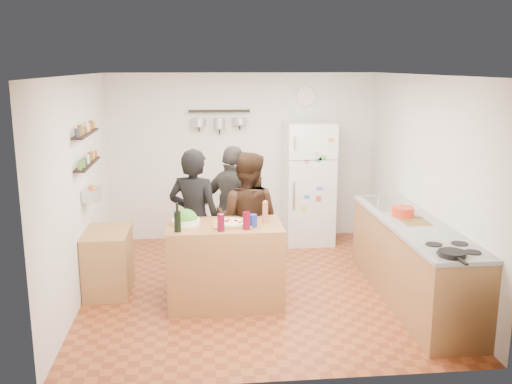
{
  "coord_description": "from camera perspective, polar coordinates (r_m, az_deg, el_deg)",
  "views": [
    {
      "loc": [
        -0.66,
        -6.4,
        2.61
      ],
      "look_at": [
        0.0,
        0.1,
        1.15
      ],
      "focal_mm": 40.0,
      "sensor_mm": 36.0,
      "label": 1
    }
  ],
  "objects": [
    {
      "name": "counter_run",
      "position": [
        6.67,
        15.39,
        -6.78
      ],
      "size": [
        0.63,
        2.63,
        0.9
      ],
      "primitive_type": "cube",
      "color": "#9E7042",
      "rests_on": "floor"
    },
    {
      "name": "wine_glass_near",
      "position": [
        5.97,
        -3.53,
        -3.07
      ],
      "size": [
        0.08,
        0.08,
        0.18
      ],
      "primitive_type": "cylinder",
      "color": "#5D071D",
      "rests_on": "prep_island"
    },
    {
      "name": "skillet",
      "position": [
        5.47,
        19.03,
        -5.86
      ],
      "size": [
        0.25,
        0.25,
        0.05
      ],
      "primitive_type": "cylinder",
      "color": "black",
      "rests_on": "stove_top"
    },
    {
      "name": "produce_basket",
      "position": [
        6.87,
        -16.05,
        -0.17
      ],
      "size": [
        0.18,
        0.35,
        0.14
      ],
      "primitive_type": "cube",
      "color": "silver",
      "rests_on": "left_wall"
    },
    {
      "name": "red_bowl",
      "position": [
        6.73,
        14.49,
        -1.9
      ],
      "size": [
        0.25,
        0.25,
        0.11
      ],
      "primitive_type": "cylinder",
      "color": "red",
      "rests_on": "counter_run"
    },
    {
      "name": "fridge",
      "position": [
        8.48,
        5.27,
        0.91
      ],
      "size": [
        0.7,
        0.68,
        1.8
      ],
      "primitive_type": "cube",
      "color": "white",
      "rests_on": "floor"
    },
    {
      "name": "person_back",
      "position": [
        7.24,
        -2.25,
        -1.76
      ],
      "size": [
        1.0,
        0.89,
        1.63
      ],
      "primitive_type": "imported",
      "rotation": [
        0.0,
        0.0,
        2.5
      ],
      "color": "#302D2B",
      "rests_on": "floor"
    },
    {
      "name": "prep_island",
      "position": [
        6.36,
        -3.1,
        -7.22
      ],
      "size": [
        1.25,
        0.72,
        0.91
      ],
      "primitive_type": "cube",
      "color": "#955836",
      "rests_on": "floor"
    },
    {
      "name": "pot_rack",
      "position": [
        8.43,
        -3.7,
        8.08
      ],
      "size": [
        0.9,
        0.04,
        0.04
      ],
      "primitive_type": "cube",
      "color": "black",
      "rests_on": "back_wall"
    },
    {
      "name": "wine_glass_far",
      "position": [
        6.02,
        -0.97,
        -2.89
      ],
      "size": [
        0.08,
        0.08,
        0.19
      ],
      "primitive_type": "cylinder",
      "color": "#60081B",
      "rests_on": "prep_island"
    },
    {
      "name": "side_table",
      "position": [
        6.94,
        -14.53,
        -6.7
      ],
      "size": [
        0.5,
        0.8,
        0.73
      ],
      "primitive_type": "cube",
      "color": "#A47344",
      "rests_on": "floor"
    },
    {
      "name": "pizza",
      "position": [
        6.2,
        -2.4,
        -3.05
      ],
      "size": [
        0.34,
        0.34,
        0.02
      ],
      "primitive_type": "cylinder",
      "color": "beige",
      "rests_on": "pizza_board"
    },
    {
      "name": "sink",
      "position": [
        7.3,
        13.23,
        -1.17
      ],
      "size": [
        0.5,
        0.8,
        0.03
      ],
      "primitive_type": "cube",
      "color": "silver",
      "rests_on": "counter_run"
    },
    {
      "name": "pepper_mill",
      "position": [
        6.28,
        0.93,
        -2.17
      ],
      "size": [
        0.06,
        0.06,
        0.2
      ],
      "primitive_type": "cylinder",
      "color": "#A16643",
      "rests_on": "prep_island"
    },
    {
      "name": "person_left",
      "position": [
        6.7,
        -6.18,
        -2.77
      ],
      "size": [
        0.71,
        0.58,
        1.68
      ],
      "primitive_type": "imported",
      "rotation": [
        0.0,
        0.0,
        2.81
      ],
      "color": "black",
      "rests_on": "floor"
    },
    {
      "name": "wall_clock",
      "position": [
        8.64,
        5.02,
        9.5
      ],
      "size": [
        0.3,
        0.03,
        0.3
      ],
      "primitive_type": "cylinder",
      "rotation": [
        1.57,
        0.0,
        0.0
      ],
      "color": "silver",
      "rests_on": "back_wall"
    },
    {
      "name": "spice_shelf_lower",
      "position": [
        6.81,
        -16.47,
        2.7
      ],
      "size": [
        0.12,
        1.0,
        0.02
      ],
      "primitive_type": "cube",
      "color": "black",
      "rests_on": "left_wall"
    },
    {
      "name": "wine_bottle",
      "position": [
        5.98,
        -7.86,
        -2.95
      ],
      "size": [
        0.07,
        0.07,
        0.22
      ],
      "primitive_type": "cylinder",
      "color": "black",
      "rests_on": "prep_island"
    },
    {
      "name": "spice_shelf_upper",
      "position": [
        6.77,
        -16.66,
        5.62
      ],
      "size": [
        0.12,
        1.0,
        0.02
      ],
      "primitive_type": "cube",
      "color": "black",
      "rests_on": "left_wall"
    },
    {
      "name": "cutting_board",
      "position": [
        6.54,
        15.58,
        -2.94
      ],
      "size": [
        0.3,
        0.4,
        0.02
      ],
      "primitive_type": "cube",
      "color": "olive",
      "rests_on": "counter_run"
    },
    {
      "name": "room_shell",
      "position": [
        6.96,
        -0.24,
        1.32
      ],
      "size": [
        4.2,
        4.2,
        4.2
      ],
      "color": "brown",
      "rests_on": "ground"
    },
    {
      "name": "stove_top",
      "position": [
        5.7,
        19.06,
        -5.48
      ],
      "size": [
        0.6,
        0.62,
        0.02
      ],
      "primitive_type": "cube",
      "color": "white",
      "rests_on": "counter_run"
    },
    {
      "name": "person_center",
      "position": [
        6.77,
        -0.9,
        -2.79
      ],
      "size": [
        0.95,
        0.85,
        1.63
      ],
      "primitive_type": "imported",
      "rotation": [
        0.0,
        0.0,
        2.79
      ],
      "color": "black",
      "rests_on": "floor"
    },
    {
      "name": "salad_bowl",
      "position": [
        6.26,
        -7.02,
        -2.96
      ],
      "size": [
        0.31,
        0.31,
        0.06
      ],
      "primitive_type": "cylinder",
      "color": "white",
      "rests_on": "prep_island"
    },
    {
      "name": "pizza_board",
      "position": [
        6.21,
        -2.4,
        -3.22
      ],
      "size": [
        0.42,
        0.34,
        0.02
      ],
      "primitive_type": "cube",
      "color": "olive",
      "rests_on": "prep_island"
    },
    {
      "name": "salt_canister",
      "position": [
        6.11,
        -0.29,
        -2.89
      ],
      "size": [
        0.08,
        0.08,
        0.14
      ],
      "primitive_type": "cylinder",
      "color": "navy",
      "rests_on": "prep_island"
    }
  ]
}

